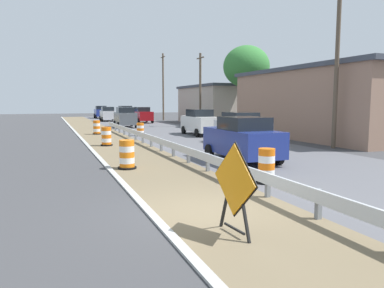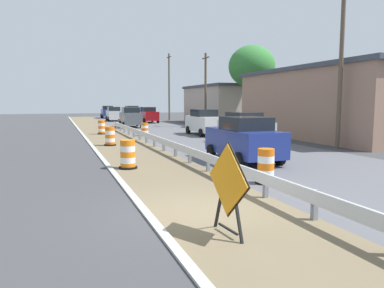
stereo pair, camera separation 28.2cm
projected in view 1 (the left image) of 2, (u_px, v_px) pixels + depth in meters
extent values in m
plane|color=#3D3D3F|center=(205.00, 212.00, 8.91)|extent=(160.00, 160.00, 0.00)
cube|color=#706047|center=(226.00, 209.00, 9.11)|extent=(3.53, 120.00, 0.01)
cube|color=#ADADA8|center=(154.00, 218.00, 8.44)|extent=(0.20, 120.00, 0.11)
cube|color=silver|center=(247.00, 171.00, 11.13)|extent=(0.08, 53.76, 0.32)
cube|color=slate|center=(318.00, 204.00, 8.32)|extent=(0.12, 0.12, 0.70)
cube|color=slate|center=(268.00, 185.00, 10.23)|extent=(0.12, 0.12, 0.70)
cube|color=slate|center=(233.00, 172.00, 12.14)|extent=(0.12, 0.12, 0.70)
cube|color=slate|center=(208.00, 162.00, 14.05)|extent=(0.12, 0.12, 0.70)
cube|color=slate|center=(189.00, 155.00, 15.97)|extent=(0.12, 0.12, 0.70)
cube|color=slate|center=(173.00, 149.00, 17.88)|extent=(0.12, 0.12, 0.70)
cube|color=slate|center=(161.00, 145.00, 19.79)|extent=(0.12, 0.12, 0.70)
cube|color=slate|center=(151.00, 141.00, 21.70)|extent=(0.12, 0.12, 0.70)
cube|color=slate|center=(143.00, 138.00, 23.62)|extent=(0.12, 0.12, 0.70)
cube|color=slate|center=(136.00, 135.00, 25.53)|extent=(0.12, 0.12, 0.70)
cube|color=slate|center=(129.00, 133.00, 27.44)|extent=(0.12, 0.12, 0.70)
cube|color=slate|center=(124.00, 131.00, 29.35)|extent=(0.12, 0.12, 0.70)
cube|color=slate|center=(119.00, 129.00, 31.27)|extent=(0.12, 0.12, 0.70)
cube|color=slate|center=(115.00, 127.00, 33.18)|extent=(0.12, 0.12, 0.70)
cube|color=slate|center=(112.00, 126.00, 35.09)|extent=(0.12, 0.12, 0.70)
cube|color=black|center=(245.00, 214.00, 7.02)|extent=(0.08, 0.39, 1.06)
cube|color=black|center=(225.00, 205.00, 7.64)|extent=(0.08, 0.39, 1.06)
cube|color=black|center=(234.00, 229.00, 7.38)|extent=(0.11, 0.72, 0.04)
cube|color=orange|center=(234.00, 180.00, 7.25)|extent=(0.16, 1.44, 1.44)
cube|color=black|center=(235.00, 180.00, 7.26)|extent=(0.15, 1.52, 1.53)
cylinder|color=orange|center=(266.00, 180.00, 12.03)|extent=(0.54, 0.54, 0.23)
cylinder|color=white|center=(266.00, 173.00, 12.00)|extent=(0.54, 0.54, 0.23)
cylinder|color=orange|center=(266.00, 166.00, 11.97)|extent=(0.54, 0.54, 0.23)
cylinder|color=white|center=(267.00, 159.00, 11.95)|extent=(0.54, 0.54, 0.23)
cylinder|color=orange|center=(267.00, 152.00, 11.92)|extent=(0.54, 0.54, 0.23)
cylinder|color=black|center=(266.00, 182.00, 12.03)|extent=(0.67, 0.67, 0.08)
cylinder|color=orange|center=(127.00, 166.00, 14.60)|extent=(0.59, 0.59, 0.23)
cylinder|color=white|center=(127.00, 160.00, 14.58)|extent=(0.59, 0.59, 0.23)
cylinder|color=orange|center=(127.00, 154.00, 14.55)|extent=(0.59, 0.59, 0.23)
cylinder|color=white|center=(127.00, 149.00, 14.52)|extent=(0.59, 0.59, 0.23)
cylinder|color=orange|center=(127.00, 143.00, 14.50)|extent=(0.59, 0.59, 0.23)
cylinder|color=black|center=(127.00, 168.00, 14.61)|extent=(0.74, 0.74, 0.08)
cylinder|color=orange|center=(107.00, 144.00, 22.24)|extent=(0.58, 0.58, 0.23)
cylinder|color=white|center=(106.00, 140.00, 22.21)|extent=(0.58, 0.58, 0.23)
cylinder|color=orange|center=(106.00, 136.00, 22.19)|extent=(0.58, 0.58, 0.23)
cylinder|color=white|center=(106.00, 133.00, 22.16)|extent=(0.58, 0.58, 0.23)
cylinder|color=orange|center=(106.00, 129.00, 22.13)|extent=(0.58, 0.58, 0.23)
cylinder|color=black|center=(107.00, 145.00, 22.25)|extent=(0.73, 0.73, 0.08)
cylinder|color=orange|center=(140.00, 135.00, 28.72)|extent=(0.56, 0.56, 0.20)
cylinder|color=white|center=(140.00, 132.00, 28.70)|extent=(0.56, 0.56, 0.20)
cylinder|color=orange|center=(140.00, 129.00, 28.68)|extent=(0.56, 0.56, 0.20)
cylinder|color=white|center=(140.00, 127.00, 28.65)|extent=(0.56, 0.56, 0.20)
cylinder|color=orange|center=(140.00, 124.00, 28.63)|extent=(0.56, 0.56, 0.20)
cylinder|color=black|center=(140.00, 135.00, 28.73)|extent=(0.70, 0.70, 0.08)
cylinder|color=orange|center=(97.00, 133.00, 30.01)|extent=(0.55, 0.55, 0.23)
cylinder|color=white|center=(97.00, 130.00, 29.98)|extent=(0.55, 0.55, 0.23)
cylinder|color=orange|center=(97.00, 127.00, 29.96)|extent=(0.55, 0.55, 0.23)
cylinder|color=white|center=(97.00, 125.00, 29.93)|extent=(0.55, 0.55, 0.23)
cylinder|color=orange|center=(97.00, 122.00, 29.90)|extent=(0.55, 0.55, 0.23)
cylinder|color=black|center=(97.00, 134.00, 30.02)|extent=(0.69, 0.69, 0.08)
cube|color=#4C5156|center=(125.00, 118.00, 38.24)|extent=(1.95, 4.20, 1.22)
cube|color=black|center=(125.00, 110.00, 37.99)|extent=(1.69, 1.96, 0.56)
cylinder|color=black|center=(115.00, 124.00, 39.29)|extent=(0.24, 0.65, 0.64)
cylinder|color=black|center=(132.00, 123.00, 39.89)|extent=(0.24, 0.65, 0.64)
cylinder|color=black|center=(118.00, 125.00, 36.73)|extent=(0.24, 0.65, 0.64)
cylinder|color=black|center=(136.00, 125.00, 37.33)|extent=(0.24, 0.65, 0.64)
cube|color=silver|center=(200.00, 124.00, 29.40)|extent=(1.81, 4.65, 1.17)
cube|color=black|center=(199.00, 113.00, 29.48)|extent=(1.61, 2.15, 0.56)
cylinder|color=black|center=(218.00, 132.00, 28.36)|extent=(0.23, 0.64, 0.64)
cylinder|color=black|center=(197.00, 133.00, 27.75)|extent=(0.23, 0.64, 0.64)
cylinder|color=black|center=(203.00, 129.00, 31.20)|extent=(0.23, 0.64, 0.64)
cylinder|color=black|center=(184.00, 130.00, 30.58)|extent=(0.23, 0.64, 0.64)
cube|color=silver|center=(108.00, 115.00, 50.60)|extent=(1.88, 4.55, 1.08)
cube|color=black|center=(108.00, 109.00, 50.34)|extent=(1.62, 2.12, 0.56)
cylinder|color=black|center=(100.00, 118.00, 51.78)|extent=(0.24, 0.65, 0.64)
cylinder|color=black|center=(113.00, 118.00, 52.34)|extent=(0.24, 0.65, 0.64)
cylinder|color=black|center=(102.00, 119.00, 49.00)|extent=(0.24, 0.65, 0.64)
cylinder|color=black|center=(115.00, 119.00, 49.56)|extent=(0.24, 0.65, 0.64)
cube|color=maroon|center=(143.00, 116.00, 46.70)|extent=(1.77, 4.40, 1.11)
cube|color=black|center=(142.00, 109.00, 46.77)|extent=(1.58, 2.03, 0.56)
cylinder|color=black|center=(152.00, 121.00, 45.74)|extent=(0.22, 0.64, 0.64)
cylinder|color=black|center=(138.00, 121.00, 45.11)|extent=(0.22, 0.64, 0.64)
cylinder|color=black|center=(147.00, 120.00, 48.42)|extent=(0.22, 0.64, 0.64)
cylinder|color=black|center=(133.00, 120.00, 47.80)|extent=(0.22, 0.64, 0.64)
cube|color=navy|center=(242.00, 142.00, 16.43)|extent=(1.90, 4.37, 1.11)
cube|color=black|center=(244.00, 123.00, 16.17)|extent=(1.71, 2.01, 0.56)
cylinder|color=black|center=(209.00, 151.00, 17.48)|extent=(0.22, 0.64, 0.64)
cylinder|color=black|center=(244.00, 149.00, 18.17)|extent=(0.22, 0.64, 0.64)
cylinder|color=black|center=(238.00, 160.00, 14.81)|extent=(0.22, 0.64, 0.64)
cylinder|color=black|center=(278.00, 157.00, 15.50)|extent=(0.22, 0.64, 0.64)
cube|color=silver|center=(241.00, 130.00, 23.21)|extent=(1.94, 4.28, 1.11)
cube|color=black|center=(240.00, 117.00, 23.27)|extent=(1.71, 1.98, 0.56)
cylinder|color=black|center=(266.00, 140.00, 22.34)|extent=(0.23, 0.64, 0.64)
cylinder|color=black|center=(240.00, 142.00, 21.63)|extent=(0.23, 0.64, 0.64)
cylinder|color=black|center=(243.00, 136.00, 24.91)|extent=(0.23, 0.64, 0.64)
cylinder|color=black|center=(218.00, 137.00, 24.21)|extent=(0.23, 0.64, 0.64)
cube|color=navy|center=(101.00, 113.00, 59.77)|extent=(1.92, 4.31, 1.12)
cube|color=black|center=(101.00, 108.00, 59.51)|extent=(1.67, 2.01, 0.56)
cylinder|color=black|center=(95.00, 116.00, 60.84)|extent=(0.24, 0.65, 0.64)
cylinder|color=black|center=(106.00, 116.00, 61.44)|extent=(0.24, 0.65, 0.64)
cylinder|color=black|center=(96.00, 117.00, 58.21)|extent=(0.24, 0.65, 0.64)
cylinder|color=black|center=(108.00, 116.00, 58.82)|extent=(0.24, 0.65, 0.64)
cube|color=#4C5156|center=(126.00, 113.00, 56.95)|extent=(2.06, 4.40, 1.15)
cube|color=black|center=(125.00, 108.00, 57.01)|extent=(1.79, 2.05, 0.56)
cylinder|color=black|center=(134.00, 117.00, 56.08)|extent=(0.24, 0.65, 0.64)
cylinder|color=black|center=(122.00, 117.00, 55.33)|extent=(0.24, 0.65, 0.64)
cylinder|color=black|center=(130.00, 116.00, 58.69)|extent=(0.24, 0.65, 0.64)
cylinder|color=black|center=(118.00, 117.00, 57.94)|extent=(0.24, 0.65, 0.64)
cube|color=#93705B|center=(327.00, 105.00, 27.26)|extent=(7.18, 14.59, 4.81)
cube|color=#3D424C|center=(328.00, 70.00, 26.96)|extent=(7.47, 15.17, 0.30)
cube|color=#AD9E8E|center=(223.00, 106.00, 45.87)|extent=(7.94, 11.32, 4.36)
cube|color=#3D424C|center=(223.00, 87.00, 45.60)|extent=(8.26, 11.77, 0.30)
cylinder|color=brown|center=(337.00, 67.00, 20.60)|extent=(0.24, 0.24, 9.23)
cylinder|color=brown|center=(200.00, 90.00, 39.01)|extent=(0.24, 0.24, 7.74)
cube|color=brown|center=(200.00, 58.00, 38.63)|extent=(0.12, 1.80, 0.10)
cylinder|color=brown|center=(163.00, 87.00, 52.19)|extent=(0.24, 0.24, 9.42)
cube|color=brown|center=(163.00, 57.00, 51.71)|extent=(0.12, 1.80, 0.10)
cylinder|color=#4C3D2D|center=(246.00, 106.00, 38.10)|extent=(0.36, 0.36, 4.35)
ellipsoid|color=#337533|center=(246.00, 66.00, 37.63)|extent=(4.74, 4.74, 4.26)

